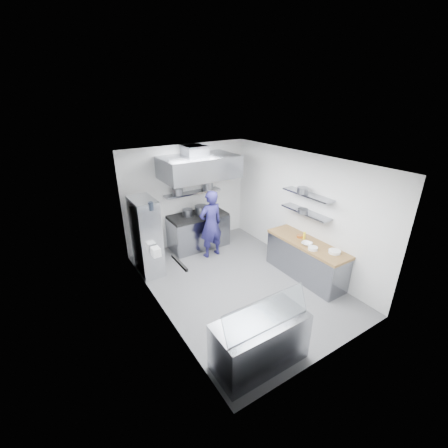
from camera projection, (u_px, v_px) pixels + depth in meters
floor at (238, 283)px, 6.87m from camera, size 5.00×5.00×0.00m
ceiling at (241, 161)px, 5.75m from camera, size 5.00×5.00×0.00m
wall_back at (187, 196)px, 8.25m from camera, size 3.60×2.80×0.02m
wall_front at (337, 286)px, 4.37m from camera, size 3.60×2.80×0.02m
wall_left at (158, 249)px, 5.43m from camera, size 2.80×5.00×0.02m
wall_right at (301, 211)px, 7.19m from camera, size 2.80×5.00×0.02m
gas_range at (198, 231)px, 8.37m from camera, size 1.60×0.80×0.90m
cooktop at (198, 216)px, 8.17m from camera, size 1.57×0.78×0.06m
stock_pot_left at (188, 213)px, 8.01m from camera, size 0.28×0.28×0.20m
stock_pot_mid at (202, 210)px, 8.14m from camera, size 0.37×0.37×0.24m
over_range_shelf at (193, 193)px, 8.13m from camera, size 1.60×0.30×0.04m
shelf_pot_a at (178, 191)px, 7.85m from camera, size 0.28×0.28×0.18m
shelf_pot_b at (208, 185)px, 8.32m from camera, size 0.29×0.29×0.22m
extractor_hood at (199, 167)px, 7.49m from camera, size 1.90×1.15×0.55m
hood_duct at (194, 150)px, 7.52m from camera, size 0.55×0.55×0.24m
red_firebox at (144, 204)px, 7.58m from camera, size 0.22×0.10×0.26m
chef at (211, 224)px, 7.70m from camera, size 0.68×0.47×1.80m
wire_rack at (146, 237)px, 6.98m from camera, size 0.50×0.90×1.85m
rack_bin_a at (156, 252)px, 6.56m from camera, size 0.17×0.22×0.19m
rack_bin_b at (147, 224)px, 6.71m from camera, size 0.13×0.17×0.15m
rack_jar at (151, 206)px, 6.32m from camera, size 0.11×0.11×0.18m
knife_strip at (179, 263)px, 4.68m from camera, size 0.04×0.55×0.05m
prep_counter_base at (305, 261)px, 6.96m from camera, size 0.62×2.00×0.84m
prep_counter_top at (307, 243)px, 6.78m from camera, size 0.65×2.04×0.06m
plate_stack_a at (335, 252)px, 6.29m from camera, size 0.25×0.25×0.06m
plate_stack_b at (313, 248)px, 6.43m from camera, size 0.21×0.21×0.06m
copper_pan at (300, 236)px, 6.98m from camera, size 0.15×0.15×0.06m
squeeze_bottle at (304, 236)px, 6.86m from camera, size 0.06×0.06×0.18m
mixing_bowl at (307, 244)px, 6.63m from camera, size 0.30×0.30×0.06m
wall_shelf_lower at (306, 212)px, 6.84m from camera, size 0.30×1.30×0.04m
wall_shelf_upper at (308, 194)px, 6.67m from camera, size 0.30×1.30×0.04m
shelf_pot_c at (303, 211)px, 6.70m from camera, size 0.24×0.24×0.10m
shelf_pot_d at (303, 190)px, 6.66m from camera, size 0.25×0.25×0.14m
display_case at (260, 342)px, 4.67m from camera, size 1.50×0.70×0.85m
display_glass at (267, 313)px, 4.32m from camera, size 1.47×0.19×0.42m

